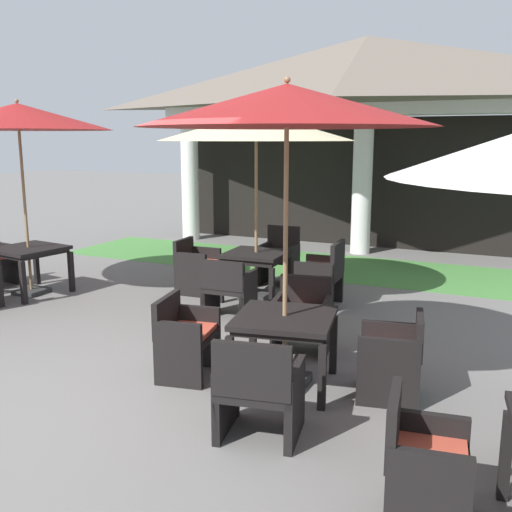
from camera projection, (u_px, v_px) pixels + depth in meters
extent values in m
plane|color=slate|center=(132.00, 401.00, 5.31)|extent=(60.00, 60.00, 0.00)
cylinder|color=white|center=(190.00, 180.00, 13.67)|extent=(0.40, 0.40, 2.80)
cylinder|color=white|center=(362.00, 186.00, 11.95)|extent=(0.40, 0.40, 2.80)
cube|color=white|center=(365.00, 110.00, 11.65)|extent=(9.04, 0.70, 0.24)
pyramid|color=#665B51|center=(366.00, 70.00, 11.50)|extent=(9.44, 3.13, 1.29)
cube|color=black|center=(373.00, 183.00, 12.75)|extent=(8.84, 0.16, 2.80)
cube|color=#47843D|center=(338.00, 267.00, 10.87)|extent=(11.24, 2.28, 0.01)
cube|color=black|center=(285.00, 318.00, 5.53)|extent=(1.07, 1.07, 0.05)
cube|color=black|center=(285.00, 323.00, 5.54)|extent=(0.98, 0.98, 0.05)
cube|color=black|center=(230.00, 368.00, 5.30)|extent=(0.08, 0.08, 0.60)
cube|color=black|center=(322.00, 377.00, 5.10)|extent=(0.08, 0.08, 0.60)
cube|color=black|center=(253.00, 338.00, 6.10)|extent=(0.08, 0.08, 0.60)
cube|color=black|center=(333.00, 345.00, 5.90)|extent=(0.08, 0.08, 0.60)
cube|color=#2D2D2D|center=(284.00, 381.00, 5.65)|extent=(0.43, 0.43, 0.10)
cylinder|color=olive|center=(285.00, 254.00, 5.40)|extent=(0.04, 0.04, 2.60)
cone|color=maroon|center=(287.00, 105.00, 5.14)|extent=(2.68, 2.68, 0.38)
sphere|color=olive|center=(287.00, 80.00, 5.10)|extent=(0.06, 0.06, 0.06)
cube|color=black|center=(302.00, 318.00, 6.52)|extent=(0.69, 0.65, 0.07)
cube|color=#C64C38|center=(302.00, 312.00, 6.51)|extent=(0.63, 0.60, 0.05)
cube|color=black|center=(306.00, 292.00, 6.71)|extent=(0.60, 0.17, 0.39)
cube|color=black|center=(326.00, 326.00, 6.47)|extent=(0.16, 0.55, 0.62)
cube|color=black|center=(278.00, 322.00, 6.60)|extent=(0.16, 0.55, 0.62)
cube|color=black|center=(322.00, 345.00, 6.26)|extent=(0.07, 0.07, 0.35)
cube|color=black|center=(273.00, 341.00, 6.39)|extent=(0.07, 0.07, 0.35)
cube|color=black|center=(328.00, 331.00, 6.73)|extent=(0.07, 0.07, 0.35)
cube|color=black|center=(283.00, 327.00, 6.86)|extent=(0.07, 0.07, 0.35)
cube|color=black|center=(188.00, 337.00, 5.82)|extent=(0.59, 0.69, 0.07)
cube|color=#C64C38|center=(188.00, 331.00, 5.80)|extent=(0.54, 0.63, 0.05)
cube|color=black|center=(167.00, 314.00, 5.83)|extent=(0.17, 0.60, 0.37)
cube|color=black|center=(198.00, 336.00, 6.10)|extent=(0.49, 0.15, 0.65)
cube|color=black|center=(178.00, 355.00, 5.56)|extent=(0.49, 0.15, 0.65)
cube|color=black|center=(217.00, 350.00, 6.07)|extent=(0.07, 0.07, 0.37)
cube|color=black|center=(200.00, 370.00, 5.55)|extent=(0.07, 0.07, 0.37)
cube|color=black|center=(179.00, 347.00, 6.17)|extent=(0.07, 0.07, 0.37)
cube|color=black|center=(158.00, 366.00, 5.65)|extent=(0.07, 0.07, 0.37)
cube|color=black|center=(389.00, 355.00, 5.35)|extent=(0.64, 0.63, 0.07)
cube|color=#C64C38|center=(390.00, 349.00, 5.33)|extent=(0.59, 0.58, 0.05)
cube|color=black|center=(419.00, 335.00, 5.24)|extent=(0.16, 0.53, 0.37)
cube|color=black|center=(388.00, 374.00, 5.13)|extent=(0.55, 0.16, 0.64)
cube|color=black|center=(390.00, 354.00, 5.60)|extent=(0.55, 0.16, 0.64)
cube|color=black|center=(359.00, 385.00, 5.22)|extent=(0.07, 0.07, 0.36)
cube|color=black|center=(363.00, 366.00, 5.67)|extent=(0.07, 0.07, 0.36)
cube|color=black|center=(416.00, 391.00, 5.10)|extent=(0.07, 0.07, 0.36)
cube|color=black|center=(415.00, 370.00, 5.56)|extent=(0.07, 0.07, 0.36)
cube|color=black|center=(260.00, 388.00, 4.65)|extent=(0.71, 0.68, 0.07)
cube|color=#C64C38|center=(260.00, 381.00, 4.64)|extent=(0.66, 0.63, 0.05)
cube|color=black|center=(252.00, 371.00, 4.34)|extent=(0.62, 0.18, 0.43)
cube|color=black|center=(226.00, 395.00, 4.74)|extent=(0.17, 0.58, 0.61)
cube|color=black|center=(295.00, 403.00, 4.60)|extent=(0.17, 0.58, 0.61)
cube|color=black|center=(236.00, 396.00, 5.01)|extent=(0.07, 0.07, 0.36)
cube|color=black|center=(300.00, 403.00, 4.87)|extent=(0.07, 0.07, 0.36)
cube|color=black|center=(217.00, 424.00, 4.51)|extent=(0.07, 0.07, 0.36)
cube|color=black|center=(288.00, 433.00, 4.38)|extent=(0.07, 0.07, 0.36)
cube|color=black|center=(28.00, 249.00, 8.88)|extent=(1.05, 1.05, 0.05)
cube|color=black|center=(29.00, 252.00, 8.89)|extent=(0.96, 0.96, 0.05)
cube|color=black|center=(23.00, 283.00, 8.38)|extent=(0.08, 0.08, 0.63)
cube|color=black|center=(36.00, 265.00, 9.54)|extent=(0.08, 0.08, 0.63)
cube|color=black|center=(71.00, 272.00, 9.08)|extent=(0.08, 0.08, 0.63)
cube|color=#2D2D2D|center=(32.00, 291.00, 9.02)|extent=(0.43, 0.43, 0.07)
cylinder|color=olive|center=(25.00, 209.00, 8.76)|extent=(0.04, 0.04, 2.63)
cone|color=maroon|center=(18.00, 116.00, 8.49)|extent=(2.71, 2.71, 0.38)
sphere|color=olive|center=(17.00, 101.00, 8.45)|extent=(0.06, 0.06, 0.06)
cube|color=black|center=(8.00, 263.00, 9.66)|extent=(0.52, 0.13, 0.66)
cube|color=black|center=(17.00, 273.00, 9.56)|extent=(0.06, 0.06, 0.38)
cube|color=black|center=(0.00, 269.00, 9.80)|extent=(0.06, 0.06, 0.38)
cube|color=black|center=(1.00, 294.00, 8.26)|extent=(0.06, 0.06, 0.38)
cube|color=black|center=(256.00, 254.00, 8.60)|extent=(0.91, 0.91, 0.05)
cube|color=black|center=(256.00, 258.00, 8.62)|extent=(0.83, 0.83, 0.08)
cube|color=black|center=(221.00, 283.00, 8.47)|extent=(0.07, 0.07, 0.58)
cube|color=black|center=(272.00, 288.00, 8.18)|extent=(0.07, 0.07, 0.58)
cube|color=black|center=(242.00, 272.00, 9.19)|extent=(0.07, 0.07, 0.58)
cube|color=black|center=(290.00, 276.00, 8.90)|extent=(0.07, 0.07, 0.58)
cube|color=#2D2D2D|center=(256.00, 295.00, 8.73)|extent=(0.43, 0.43, 0.10)
cylinder|color=olive|center=(256.00, 216.00, 8.49)|extent=(0.04, 0.04, 2.48)
cone|color=beige|center=(256.00, 126.00, 8.24)|extent=(2.81, 2.81, 0.40)
sphere|color=olive|center=(256.00, 110.00, 8.20)|extent=(0.06, 0.06, 0.06)
cube|color=black|center=(319.00, 276.00, 8.30)|extent=(0.60, 0.64, 0.07)
cube|color=#C64C38|center=(319.00, 272.00, 8.29)|extent=(0.55, 0.59, 0.05)
cube|color=black|center=(338.00, 259.00, 8.15)|extent=(0.10, 0.61, 0.48)
cube|color=black|center=(313.00, 287.00, 8.06)|extent=(0.56, 0.09, 0.68)
cube|color=black|center=(324.00, 278.00, 8.58)|extent=(0.56, 0.09, 0.68)
cube|color=black|center=(296.00, 295.00, 8.19)|extent=(0.06, 0.06, 0.39)
cube|color=black|center=(308.00, 286.00, 8.69)|extent=(0.06, 0.06, 0.39)
cube|color=black|center=(331.00, 299.00, 8.00)|extent=(0.06, 0.06, 0.39)
cube|color=black|center=(341.00, 289.00, 8.51)|extent=(0.06, 0.06, 0.39)
cube|color=black|center=(229.00, 289.00, 7.78)|extent=(0.63, 0.52, 0.07)
cube|color=#C64C38|center=(229.00, 284.00, 7.77)|extent=(0.58, 0.48, 0.05)
cube|color=black|center=(222.00, 276.00, 7.53)|extent=(0.61, 0.09, 0.39)
cube|color=black|center=(210.00, 292.00, 7.90)|extent=(0.09, 0.49, 0.64)
cube|color=black|center=(249.00, 296.00, 7.69)|extent=(0.09, 0.49, 0.64)
cube|color=black|center=(218.00, 298.00, 8.12)|extent=(0.06, 0.06, 0.35)
cube|color=black|center=(254.00, 302.00, 7.92)|extent=(0.06, 0.06, 0.35)
cube|color=black|center=(204.00, 306.00, 7.73)|extent=(0.06, 0.06, 0.35)
cube|color=black|center=(242.00, 310.00, 7.53)|extent=(0.06, 0.06, 0.35)
cube|color=black|center=(198.00, 266.00, 9.01)|extent=(0.57, 0.58, 0.07)
cube|color=#C64C38|center=(198.00, 263.00, 9.00)|extent=(0.52, 0.54, 0.05)
cube|color=black|center=(184.00, 251.00, 9.06)|extent=(0.09, 0.56, 0.38)
cube|color=black|center=(206.00, 268.00, 9.26)|extent=(0.54, 0.09, 0.67)
cube|color=black|center=(190.00, 275.00, 8.79)|extent=(0.54, 0.09, 0.67)
cube|color=black|center=(219.00, 278.00, 9.20)|extent=(0.06, 0.06, 0.38)
cube|color=black|center=(205.00, 286.00, 8.74)|extent=(0.06, 0.06, 0.38)
cube|color=black|center=(192.00, 276.00, 9.37)|extent=(0.06, 0.06, 0.38)
cube|color=black|center=(177.00, 283.00, 8.92)|extent=(0.06, 0.06, 0.38)
cube|color=black|center=(278.00, 259.00, 9.54)|extent=(0.59, 0.60, 0.07)
cube|color=#C64C38|center=(278.00, 255.00, 9.53)|extent=(0.54, 0.55, 0.05)
cube|color=black|center=(284.00, 240.00, 9.73)|extent=(0.56, 0.09, 0.48)
cube|color=black|center=(293.00, 266.00, 9.46)|extent=(0.09, 0.57, 0.65)
cube|color=black|center=(263.00, 263.00, 9.65)|extent=(0.09, 0.57, 0.65)
cube|color=black|center=(287.00, 277.00, 9.26)|extent=(0.06, 0.06, 0.39)
cube|color=black|center=(258.00, 274.00, 9.44)|extent=(0.06, 0.06, 0.39)
cube|color=black|center=(297.00, 270.00, 9.73)|extent=(0.06, 0.06, 0.39)
cube|color=black|center=(269.00, 268.00, 9.91)|extent=(0.06, 0.06, 0.39)
cube|color=black|center=(506.00, 456.00, 3.82)|extent=(0.08, 0.08, 0.62)
cube|color=black|center=(429.00, 464.00, 3.54)|extent=(0.55, 0.59, 0.07)
cube|color=#C64C38|center=(430.00, 455.00, 3.53)|extent=(0.51, 0.55, 0.05)
cube|color=black|center=(394.00, 424.00, 3.56)|extent=(0.13, 0.53, 0.40)
cube|color=black|center=(429.00, 458.00, 3.79)|extent=(0.49, 0.13, 0.62)
cube|color=black|center=(427.00, 502.00, 3.33)|extent=(0.49, 0.13, 0.62)
cube|color=black|center=(462.00, 482.00, 3.75)|extent=(0.06, 0.06, 0.37)
cube|color=black|center=(394.00, 471.00, 3.87)|extent=(0.06, 0.06, 0.37)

